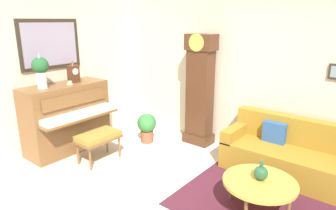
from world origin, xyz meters
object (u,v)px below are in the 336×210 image
object	(u,v)px
grandfather_clock	(200,93)
couch	(290,155)
coffee_table	(260,183)
green_jug	(261,173)
flower_vase	(41,69)
potted_plant	(147,126)
mantel_clock	(73,73)
piano	(67,117)
piano_bench	(98,137)
teacup	(70,83)

from	to	relation	value
grandfather_clock	couch	bearing A→B (deg)	-5.68
coffee_table	green_jug	xyz separation A→B (m)	(-0.01, 0.04, 0.12)
flower_vase	potted_plant	xyz separation A→B (m)	(0.87, 1.49, -1.19)
mantel_clock	flower_vase	size ratio (longest dim) A/B	0.66
flower_vase	couch	bearing A→B (deg)	29.48
couch	potted_plant	distance (m)	2.55
grandfather_clock	green_jug	world-z (taller)	grandfather_clock
piano	coffee_table	bearing A→B (deg)	6.66
coffee_table	flower_vase	bearing A→B (deg)	-167.04
piano	couch	xyz separation A→B (m)	(3.39, 1.53, -0.29)
piano_bench	coffee_table	distance (m)	2.61
piano_bench	flower_vase	bearing A→B (deg)	-151.49
grandfather_clock	potted_plant	xyz separation A→B (m)	(-0.78, -0.59, -0.64)
piano	piano_bench	xyz separation A→B (m)	(0.78, 0.04, -0.20)
piano	green_jug	xyz separation A→B (m)	(3.36, 0.43, -0.12)
piano_bench	flower_vase	size ratio (longest dim) A/B	1.21
piano_bench	coffee_table	size ratio (longest dim) A/B	0.80
couch	coffee_table	size ratio (longest dim) A/B	2.16
mantel_clock	flower_vase	world-z (taller)	flower_vase
couch	green_jug	size ratio (longest dim) A/B	7.92
piano_bench	teacup	xyz separation A→B (m)	(-0.70, 0.02, 0.81)
piano	coffee_table	xyz separation A→B (m)	(3.37, 0.39, -0.23)
grandfather_clock	couch	world-z (taller)	grandfather_clock
teacup	potted_plant	distance (m)	1.59
coffee_table	grandfather_clock	bearing A→B (deg)	142.64
green_jug	potted_plant	size ratio (longest dim) A/B	0.43
flower_vase	mantel_clock	bearing A→B (deg)	89.95
mantel_clock	teacup	xyz separation A→B (m)	(0.08, -0.14, -0.15)
piano	mantel_clock	size ratio (longest dim) A/B	3.79
flower_vase	grandfather_clock	bearing A→B (deg)	51.61
piano	couch	world-z (taller)	piano
coffee_table	couch	bearing A→B (deg)	89.23
couch	potted_plant	world-z (taller)	couch
coffee_table	teacup	xyz separation A→B (m)	(-3.29, -0.33, 0.85)
piano	teacup	bearing A→B (deg)	37.51
piano	couch	size ratio (longest dim) A/B	0.76
grandfather_clock	potted_plant	bearing A→B (deg)	-142.86
grandfather_clock	mantel_clock	size ratio (longest dim) A/B	5.34
grandfather_clock	potted_plant	size ratio (longest dim) A/B	3.62
mantel_clock	potted_plant	size ratio (longest dim) A/B	0.68
grandfather_clock	flower_vase	distance (m)	2.72
teacup	coffee_table	bearing A→B (deg)	5.74
piano	potted_plant	world-z (taller)	piano
green_jug	potted_plant	distance (m)	2.59
potted_plant	piano_bench	bearing A→B (deg)	-94.73
piano	piano_bench	size ratio (longest dim) A/B	2.06
piano_bench	potted_plant	world-z (taller)	potted_plant
couch	teacup	world-z (taller)	teacup
coffee_table	potted_plant	bearing A→B (deg)	163.95
piano	grandfather_clock	world-z (taller)	grandfather_clock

